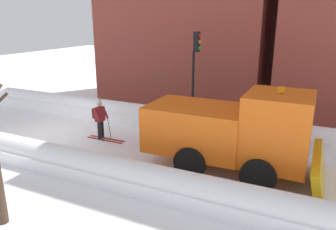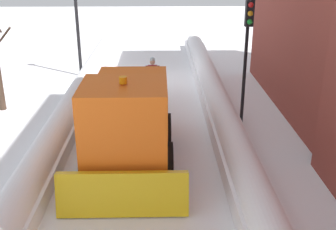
{
  "view_description": "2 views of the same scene",
  "coord_description": "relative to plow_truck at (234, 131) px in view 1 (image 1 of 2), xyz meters",
  "views": [
    {
      "loc": [
        10.71,
        10.95,
        5.16
      ],
      "look_at": [
        -0.9,
        5.46,
        1.3
      ],
      "focal_mm": 34.98,
      "sensor_mm": 36.0,
      "label": 1
    },
    {
      "loc": [
        -0.57,
        19.88,
        6.02
      ],
      "look_at": [
        -0.84,
        7.16,
        0.99
      ],
      "focal_mm": 44.32,
      "sensor_mm": 36.0,
      "label": 2
    }
  ],
  "objects": [
    {
      "name": "plow_truck",
      "position": [
        0.0,
        0.0,
        0.0
      ],
      "size": [
        3.2,
        5.98,
        3.12
      ],
      "color": "orange",
      "rests_on": "ground"
    },
    {
      "name": "snowbank_right",
      "position": [
        2.51,
        1.49,
        -1.1
      ],
      "size": [
        1.1,
        36.0,
        0.92
      ],
      "color": "white",
      "rests_on": "ground"
    },
    {
      "name": "skier",
      "position": [
        -0.62,
        -6.03,
        -0.48
      ],
      "size": [
        0.62,
        1.8,
        1.81
      ],
      "color": "black",
      "rests_on": "ground"
    },
    {
      "name": "traffic_light_pole",
      "position": [
        -3.99,
        -2.94,
        1.69
      ],
      "size": [
        0.28,
        0.42,
        4.53
      ],
      "color": "black",
      "rests_on": "ground"
    },
    {
      "name": "snowbank_left",
      "position": [
        -3.2,
        1.49,
        -1.04
      ],
      "size": [
        1.1,
        36.0,
        1.02
      ],
      "color": "white",
      "rests_on": "ground"
    },
    {
      "name": "ground_plane",
      "position": [
        -0.35,
        1.49,
        -1.48
      ],
      "size": [
        80.0,
        80.0,
        0.0
      ],
      "primitive_type": "plane",
      "color": "white"
    },
    {
      "name": "building_brick_near",
      "position": [
        -9.42,
        -5.24,
        4.59
      ],
      "size": [
        7.37,
        9.83,
        12.12
      ],
      "color": "brown",
      "rests_on": "ground"
    }
  ]
}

